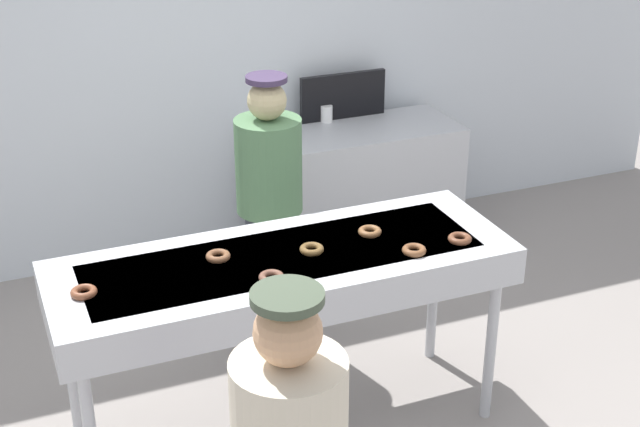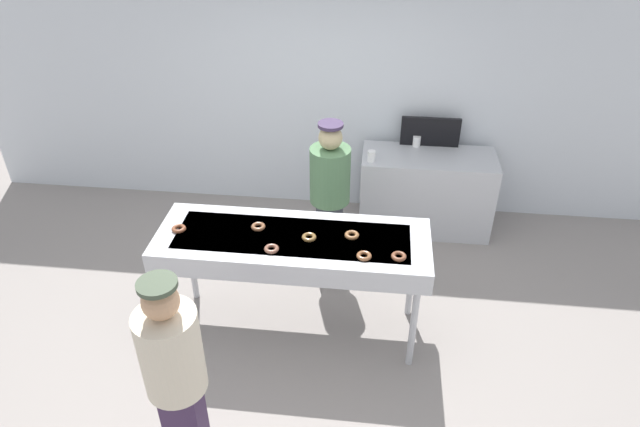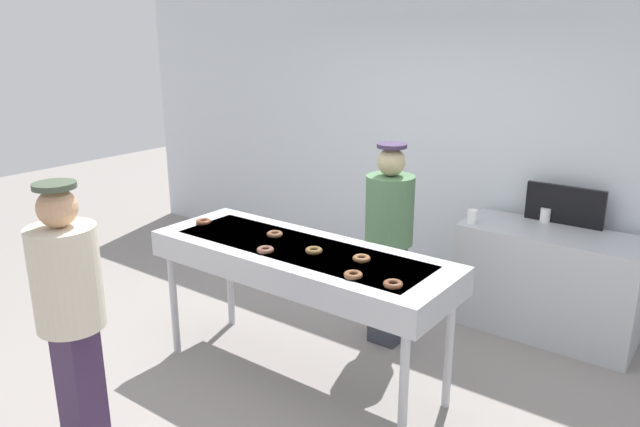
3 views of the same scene
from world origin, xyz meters
name	(u,v)px [view 2 (image 2 of 3)]	position (x,y,z in m)	size (l,w,h in m)	color
ground_plane	(295,327)	(0.00, 0.00, 0.00)	(16.00, 16.00, 0.00)	gray
back_wall	(323,84)	(0.00, 2.21, 1.45)	(8.00, 0.12, 2.90)	silver
fryer_conveyor	(293,246)	(0.00, 0.00, 0.90)	(2.20, 0.76, 1.00)	#B7BABF
chocolate_donut_0	(272,249)	(-0.13, -0.21, 1.02)	(0.12, 0.12, 0.03)	brown
chocolate_donut_1	(258,227)	(-0.29, 0.08, 1.02)	(0.12, 0.12, 0.03)	brown
chocolate_donut_2	(399,256)	(0.84, -0.19, 1.02)	(0.12, 0.12, 0.03)	brown
chocolate_donut_3	(364,256)	(0.58, -0.21, 1.02)	(0.12, 0.12, 0.03)	brown
chocolate_donut_4	(309,237)	(0.14, -0.02, 1.02)	(0.12, 0.12, 0.03)	brown
chocolate_donut_5	(352,235)	(0.47, 0.05, 1.02)	(0.12, 0.12, 0.03)	brown
chocolate_donut_6	(179,229)	(-0.93, -0.02, 1.02)	(0.12, 0.12, 0.03)	brown
worker_baker	(330,192)	(0.22, 0.82, 0.94)	(0.37, 0.37, 1.62)	#333740
customer_waiting	(175,372)	(-0.49, -1.41, 0.96)	(0.37, 0.37, 1.66)	#3A2647
prep_counter	(426,192)	(1.18, 1.76, 0.44)	(1.41, 0.61, 0.88)	#B7BABF
paper_cup_0	(417,141)	(1.05, 1.98, 0.94)	(0.08, 0.08, 0.12)	white
paper_cup_1	(371,156)	(0.57, 1.58, 0.94)	(0.08, 0.08, 0.12)	white
menu_display	(430,132)	(1.18, 2.01, 1.04)	(0.63, 0.04, 0.32)	black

